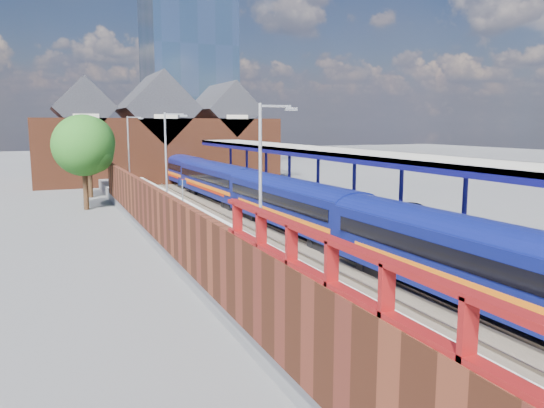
{
  "coord_description": "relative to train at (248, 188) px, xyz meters",
  "views": [
    {
      "loc": [
        -13.63,
        -11.63,
        7.25
      ],
      "look_at": [
        -1.41,
        16.77,
        2.6
      ],
      "focal_mm": 35.0,
      "sensor_mm": 36.0,
      "label": 1
    }
  ],
  "objects": [
    {
      "name": "ballast_bed",
      "position": [
        -1.49,
        -8.49,
        -2.09
      ],
      "size": [
        6.0,
        76.0,
        0.06
      ],
      "primitive_type": "cube",
      "color": "#473D33",
      "rests_on": "ground"
    },
    {
      "name": "right_platform",
      "position": [
        4.51,
        -8.49,
        -1.62
      ],
      "size": [
        6.0,
        76.0,
        1.0
      ],
      "primitive_type": "cube",
      "color": "#565659",
      "rests_on": "ground"
    },
    {
      "name": "glass_tower",
      "position": [
        8.51,
        51.51,
        18.08
      ],
      "size": [
        14.2,
        14.2,
        40.3
      ],
      "color": "slate",
      "rests_on": "ground"
    },
    {
      "name": "coping_left",
      "position": [
        -4.64,
        -8.49,
        -1.1
      ],
      "size": [
        0.3,
        76.0,
        0.05
      ],
      "primitive_type": "cube",
      "color": "silver",
      "rests_on": "left_platform"
    },
    {
      "name": "rails",
      "position": [
        -1.49,
        -8.49,
        -2.0
      ],
      "size": [
        4.51,
        76.0,
        0.14
      ],
      "color": "slate",
      "rests_on": "ground"
    },
    {
      "name": "left_platform",
      "position": [
        -6.99,
        -8.49,
        -1.62
      ],
      "size": [
        5.0,
        76.0,
        1.0
      ],
      "primitive_type": "cube",
      "color": "#565659",
      "rests_on": "ground"
    },
    {
      "name": "ground",
      "position": [
        -1.49,
        1.51,
        -2.12
      ],
      "size": [
        240.0,
        240.0,
        0.0
      ],
      "primitive_type": "plane",
      "color": "#5B5B5E",
      "rests_on": "ground"
    },
    {
      "name": "parked_car_blue",
      "position": [
        4.94,
        -20.47,
        -0.5
      ],
      "size": [
        4.75,
        2.72,
        1.25
      ],
      "primitive_type": "imported",
      "rotation": [
        0.0,
        0.0,
        1.72
      ],
      "color": "navy",
      "rests_on": "right_platform"
    },
    {
      "name": "brick_wall",
      "position": [
        -9.59,
        -14.95,
        0.33
      ],
      "size": [
        0.35,
        50.0,
        3.86
      ],
      "color": "#5F2B19",
      "rests_on": "left_platform"
    },
    {
      "name": "canopy",
      "position": [
        3.99,
        -6.54,
        3.13
      ],
      "size": [
        4.5,
        52.0,
        4.48
      ],
      "color": "navy",
      "rests_on": "right_platform"
    },
    {
      "name": "parked_car_silver",
      "position": [
        5.22,
        -14.47,
        -0.4
      ],
      "size": [
        4.43,
        1.61,
        1.45
      ],
      "primitive_type": "imported",
      "rotation": [
        0.0,
        0.0,
        1.59
      ],
      "color": "silver",
      "rests_on": "right_platform"
    },
    {
      "name": "yellow_line",
      "position": [
        -5.24,
        -8.49,
        -1.12
      ],
      "size": [
        0.14,
        76.0,
        0.01
      ],
      "primitive_type": "cube",
      "color": "yellow",
      "rests_on": "left_platform"
    },
    {
      "name": "parked_car_dark",
      "position": [
        7.01,
        -12.37,
        -0.52
      ],
      "size": [
        4.27,
        2.04,
        1.2
      ],
      "primitive_type": "imported",
      "rotation": [
        0.0,
        0.0,
        1.48
      ],
      "color": "black",
      "rests_on": "right_platform"
    },
    {
      "name": "parked_car_red",
      "position": [
        6.5,
        -20.79,
        -0.47
      ],
      "size": [
        4.11,
        3.06,
        1.3
      ],
      "primitive_type": "imported",
      "rotation": [
        0.0,
        0.0,
        1.12
      ],
      "color": "maroon",
      "rests_on": "right_platform"
    },
    {
      "name": "lamp_post_b",
      "position": [
        -7.86,
        -22.49,
        2.87
      ],
      "size": [
        1.48,
        0.18,
        7.0
      ],
      "color": "#A5A8AA",
      "rests_on": "left_platform"
    },
    {
      "name": "lamp_post_d",
      "position": [
        -7.86,
        9.51,
        2.87
      ],
      "size": [
        1.48,
        0.18,
        7.0
      ],
      "color": "#A5A8AA",
      "rests_on": "left_platform"
    },
    {
      "name": "tree_near",
      "position": [
        -11.84,
        7.42,
        3.23
      ],
      "size": [
        5.2,
        5.2,
        8.1
      ],
      "color": "#382314",
      "rests_on": "ground"
    },
    {
      "name": "train",
      "position": [
        0.0,
        0.0,
        0.0
      ],
      "size": [
        3.18,
        65.96,
        3.45
      ],
      "color": "navy",
      "rests_on": "ground"
    },
    {
      "name": "platform_sign",
      "position": [
        -6.49,
        -4.49,
        0.57
      ],
      "size": [
        0.55,
        0.08,
        2.5
      ],
      "color": "#A5A8AA",
      "rests_on": "left_platform"
    },
    {
      "name": "tree_far",
      "position": [
        -10.84,
        15.42,
        3.23
      ],
      "size": [
        5.2,
        5.2,
        8.1
      ],
      "color": "#382314",
      "rests_on": "ground"
    },
    {
      "name": "coping_right",
      "position": [
        1.66,
        -8.49,
        -1.1
      ],
      "size": [
        0.3,
        76.0,
        0.05
      ],
      "primitive_type": "cube",
      "color": "silver",
      "rests_on": "right_platform"
    },
    {
      "name": "lamp_post_c",
      "position": [
        -7.86,
        -6.49,
        2.87
      ],
      "size": [
        1.48,
        0.18,
        7.0
      ],
      "color": "#A5A8AA",
      "rests_on": "left_platform"
    },
    {
      "name": "station_building",
      "position": [
        -1.49,
        29.51,
        3.33
      ],
      "size": [
        30.0,
        12.12,
        13.78
      ],
      "color": "#5F2B19",
      "rests_on": "ground"
    }
  ]
}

